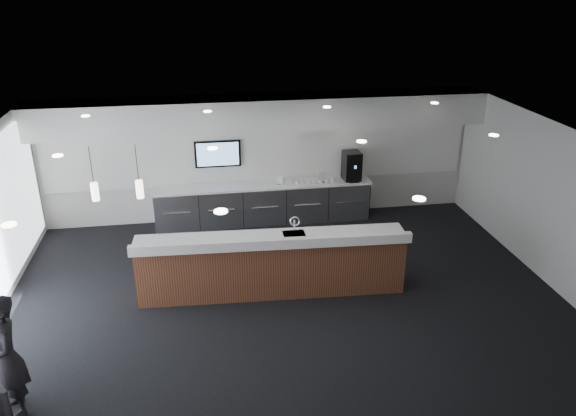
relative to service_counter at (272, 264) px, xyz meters
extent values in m
plane|color=black|center=(0.23, -0.48, -0.58)|extent=(10.00, 10.00, 0.00)
cube|color=black|center=(0.23, -0.48, 2.42)|extent=(10.00, 8.00, 0.02)
cube|color=silver|center=(0.23, 3.52, 0.92)|extent=(10.00, 0.02, 3.00)
cube|color=silver|center=(5.23, -0.48, 0.92)|extent=(0.02, 8.00, 3.00)
cube|color=silver|center=(0.23, 3.07, 2.07)|extent=(10.00, 0.90, 0.70)
cube|color=silver|center=(0.23, 3.49, 1.02)|extent=(9.80, 0.06, 1.40)
cube|color=#9FA3A8|center=(0.23, 3.16, -0.13)|extent=(5.00, 0.60, 0.90)
cube|color=white|center=(0.23, 3.16, 0.35)|extent=(5.06, 0.66, 0.05)
cylinder|color=silver|center=(-1.77, 2.84, -0.08)|extent=(0.60, 0.02, 0.02)
cylinder|color=silver|center=(-0.77, 2.84, -0.08)|extent=(0.60, 0.02, 0.02)
cylinder|color=silver|center=(0.23, 2.84, -0.08)|extent=(0.60, 0.02, 0.02)
cylinder|color=silver|center=(1.23, 2.84, -0.08)|extent=(0.60, 0.02, 0.02)
cylinder|color=silver|center=(2.23, 2.84, -0.08)|extent=(0.60, 0.02, 0.02)
cube|color=black|center=(-0.77, 3.43, 1.07)|extent=(1.05, 0.07, 0.62)
cube|color=#3176C5|center=(-0.77, 3.39, 1.07)|extent=(0.95, 0.01, 0.54)
cylinder|color=#FFE7C6|center=(-2.17, 0.32, 1.67)|extent=(0.12, 0.12, 0.30)
cylinder|color=#FFE7C6|center=(-2.87, 0.32, 1.67)|extent=(0.12, 0.12, 0.30)
cube|color=#4E271A|center=(0.00, 0.01, -0.05)|extent=(4.86, 0.92, 1.05)
cube|color=white|center=(0.00, 0.01, 0.50)|extent=(4.94, 1.01, 0.06)
cube|color=white|center=(-0.02, -0.37, 0.59)|extent=(4.91, 0.37, 0.18)
cylinder|color=silver|center=(0.43, 0.09, 0.67)|extent=(0.04, 0.04, 0.28)
torus|color=silver|center=(0.43, 0.03, 0.81)|extent=(0.19, 0.04, 0.19)
cube|color=black|center=(2.33, 3.15, 0.71)|extent=(0.41, 0.45, 0.68)
cube|color=silver|center=(2.33, 2.91, 0.38)|extent=(0.24, 0.12, 0.02)
cube|color=white|center=(0.61, 3.09, 0.47)|extent=(0.14, 0.05, 0.20)
cube|color=white|center=(1.58, 3.06, 0.50)|extent=(0.18, 0.08, 0.25)
imported|color=black|center=(-3.82, -2.48, 0.30)|extent=(0.64, 0.76, 1.75)
imported|color=white|center=(1.84, 3.02, 0.42)|extent=(0.10, 0.10, 0.09)
imported|color=white|center=(1.70, 3.02, 0.42)|extent=(0.14, 0.14, 0.09)
imported|color=white|center=(1.56, 3.02, 0.42)|extent=(0.12, 0.12, 0.09)
imported|color=white|center=(1.42, 3.02, 0.42)|extent=(0.13, 0.13, 0.09)
imported|color=white|center=(1.28, 3.02, 0.42)|extent=(0.14, 0.14, 0.09)
imported|color=white|center=(1.14, 3.02, 0.42)|extent=(0.11, 0.11, 0.09)
imported|color=white|center=(1.00, 3.02, 0.42)|extent=(0.14, 0.14, 0.09)
camera|label=1|loc=(-1.16, -8.95, 4.96)|focal=35.00mm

